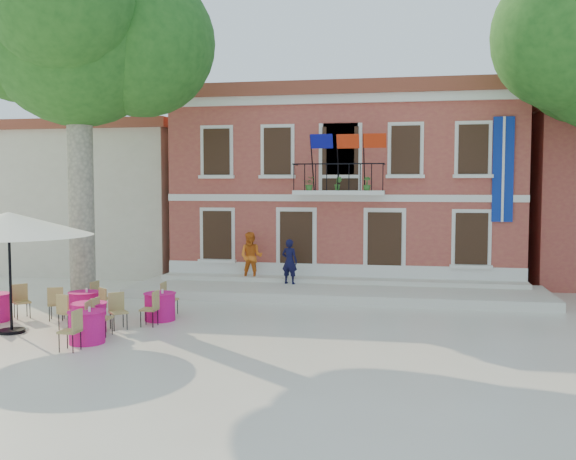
% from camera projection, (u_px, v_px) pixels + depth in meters
% --- Properties ---
extents(ground, '(90.00, 90.00, 0.00)m').
position_uv_depth(ground, '(246.00, 321.00, 17.80)').
color(ground, beige).
rests_on(ground, ground).
extents(main_building, '(13.50, 9.59, 7.50)m').
position_uv_depth(main_building, '(350.00, 185.00, 26.97)').
color(main_building, '#B25840').
rests_on(main_building, ground).
extents(neighbor_west, '(9.40, 9.40, 6.40)m').
position_uv_depth(neighbor_west, '(107.00, 197.00, 30.08)').
color(neighbor_west, beige).
rests_on(neighbor_west, ground).
extents(terrace, '(14.00, 3.40, 0.30)m').
position_uv_depth(terrace, '(335.00, 292.00, 21.74)').
color(terrace, silver).
rests_on(terrace, ground).
extents(plane_tree_west, '(5.75, 5.75, 11.30)m').
position_uv_depth(plane_tree_west, '(77.00, 35.00, 19.41)').
color(plane_tree_west, '#A59E84').
rests_on(plane_tree_west, ground).
extents(patio_umbrella, '(4.15, 4.15, 3.09)m').
position_uv_depth(patio_umbrella, '(9.00, 224.00, 16.17)').
color(patio_umbrella, black).
rests_on(patio_umbrella, ground).
extents(pedestrian_navy, '(0.65, 0.50, 1.58)m').
position_uv_depth(pedestrian_navy, '(289.00, 261.00, 22.46)').
color(pedestrian_navy, black).
rests_on(pedestrian_navy, terrace).
extents(pedestrian_orange, '(0.89, 0.71, 1.77)m').
position_uv_depth(pedestrian_orange, '(251.00, 257.00, 23.12)').
color(pedestrian_orange, orange).
rests_on(pedestrian_orange, terrace).
extents(cafe_table_0, '(1.84, 1.78, 0.95)m').
position_uv_depth(cafe_table_0, '(89.00, 316.00, 16.32)').
color(cafe_table_0, '#E31570').
rests_on(cafe_table_0, ground).
extents(cafe_table_1, '(0.90, 1.93, 0.95)m').
position_uv_depth(cafe_table_1, '(87.00, 326.00, 15.26)').
color(cafe_table_1, '#E31570').
rests_on(cafe_table_1, ground).
extents(cafe_table_3, '(0.90, 1.92, 0.95)m').
position_uv_depth(cafe_table_3, '(160.00, 305.00, 17.83)').
color(cafe_table_3, '#E31570').
rests_on(cafe_table_3, ground).
extents(cafe_table_4, '(1.85, 1.74, 0.95)m').
position_uv_depth(cafe_table_4, '(85.00, 304.00, 18.01)').
color(cafe_table_4, '#E31570').
rests_on(cafe_table_4, ground).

